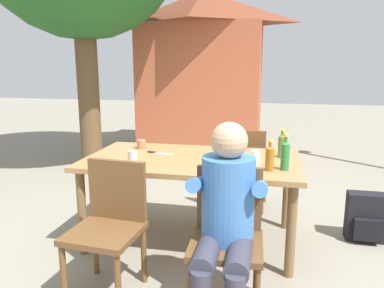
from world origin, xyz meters
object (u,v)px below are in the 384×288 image
(chair_near_left, at_px, (110,220))
(cup_glass, at_px, (224,167))
(bottle_green, at_px, (285,155))
(cup_white, at_px, (255,155))
(bottle_amber, at_px, (270,157))
(bottle_olive, at_px, (282,145))
(person_in_white_shirt, at_px, (226,212))
(chair_near_right, at_px, (227,230))
(cup_steel, at_px, (132,157))
(brick_kiosk, at_px, (202,68))
(table_knife, at_px, (158,153))
(backpack_by_near_side, at_px, (365,218))
(chair_far_right, at_px, (245,165))
(dining_table, at_px, (192,167))
(cup_terracotta, at_px, (141,144))

(chair_near_left, relative_size, cup_glass, 10.73)
(bottle_green, distance_m, cup_white, 0.35)
(bottle_amber, distance_m, bottle_olive, 0.44)
(person_in_white_shirt, bearing_deg, chair_near_right, 91.70)
(cup_steel, distance_m, brick_kiosk, 3.97)
(bottle_green, xyz_separation_m, table_knife, (-1.07, 0.31, -0.11))
(person_in_white_shirt, xyz_separation_m, cup_glass, (-0.09, 0.53, 0.12))
(table_knife, bearing_deg, bottle_amber, -19.99)
(cup_steel, height_order, backpack_by_near_side, cup_steel)
(cup_steel, bearing_deg, table_knife, 73.35)
(chair_near_right, distance_m, chair_far_right, 1.59)
(cup_glass, xyz_separation_m, backpack_by_near_side, (1.16, 0.67, -0.57))
(bottle_olive, bearing_deg, bottle_green, -87.99)
(cup_steel, bearing_deg, chair_near_left, -85.83)
(cup_white, height_order, backpack_by_near_side, cup_white)
(cup_steel, bearing_deg, person_in_white_shirt, -38.43)
(cup_steel, relative_size, cup_glass, 1.19)
(chair_near_left, bearing_deg, bottle_olive, 41.00)
(dining_table, xyz_separation_m, chair_near_left, (-0.39, -0.80, -0.17))
(person_in_white_shirt, distance_m, bottle_amber, 0.72)
(chair_far_right, bearing_deg, cup_terracotta, -149.51)
(dining_table, bearing_deg, bottle_amber, -21.43)
(person_in_white_shirt, height_order, bottle_amber, person_in_white_shirt)
(chair_far_right, relative_size, cup_white, 10.69)
(cup_steel, xyz_separation_m, backpack_by_near_side, (1.90, 0.55, -0.58))
(chair_far_right, distance_m, cup_terracotta, 1.12)
(chair_near_left, height_order, table_knife, chair_near_left)
(person_in_white_shirt, bearing_deg, cup_white, 82.68)
(dining_table, height_order, cup_terracotta, cup_terracotta)
(bottle_green, distance_m, backpack_by_near_side, 1.10)
(backpack_by_near_side, bearing_deg, cup_steel, -163.98)
(chair_far_right, distance_m, bottle_amber, 1.13)
(backpack_by_near_side, bearing_deg, brick_kiosk, 121.49)
(bottle_amber, bearing_deg, cup_steel, 179.84)
(chair_near_right, height_order, chair_far_right, same)
(chair_far_right, relative_size, cup_terracotta, 10.59)
(bottle_amber, bearing_deg, chair_near_left, -151.98)
(dining_table, bearing_deg, cup_steel, -150.30)
(bottle_amber, xyz_separation_m, backpack_by_near_side, (0.83, 0.55, -0.63))
(bottle_amber, relative_size, bottle_olive, 0.96)
(chair_near_right, relative_size, cup_steel, 9.04)
(dining_table, distance_m, cup_terracotta, 0.60)
(person_in_white_shirt, relative_size, bottle_green, 4.33)
(bottle_olive, distance_m, cup_glass, 0.70)
(table_knife, height_order, brick_kiosk, brick_kiosk)
(bottle_green, distance_m, cup_steel, 1.18)
(backpack_by_near_side, relative_size, brick_kiosk, 0.16)
(dining_table, relative_size, brick_kiosk, 0.65)
(chair_far_right, relative_size, chair_near_left, 1.00)
(cup_terracotta, bearing_deg, brick_kiosk, 91.00)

